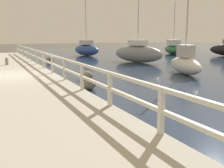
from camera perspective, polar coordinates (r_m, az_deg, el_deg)
ground_plane at (r=13.37m, az=-22.21°, el=0.41°), size 120.00×120.00×0.00m
dock_walkway at (r=13.35m, az=-22.25°, el=1.04°), size 4.70×36.00×0.30m
railing at (r=13.55m, az=-12.92°, el=4.99°), size 0.10×32.50×0.92m
boulder_mid_strip at (r=22.00m, az=-13.32°, el=5.21°), size 0.65×0.58×0.49m
boulder_water_edge at (r=10.64m, az=-4.98°, el=-0.13°), size 0.55×0.50×0.41m
boulder_far_strip at (r=12.91m, az=-5.51°, el=1.83°), size 0.61×0.55×0.45m
mooring_bollard at (r=18.22m, az=-21.93°, el=4.64°), size 0.21×0.21×0.49m
sailboat_green at (r=32.04m, az=13.19°, el=7.57°), size 2.97×5.16×6.01m
sailboat_blue at (r=28.78m, az=-5.60°, el=7.54°), size 2.27×4.18×5.89m
sailboat_white at (r=15.52m, az=15.61°, el=4.42°), size 1.90×3.79×5.67m
sailboat_gray at (r=21.48m, az=5.61°, el=6.72°), size 2.85×4.79×6.46m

